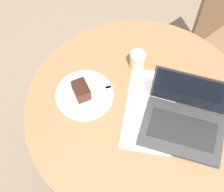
{
  "coord_description": "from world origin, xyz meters",
  "views": [
    {
      "loc": [
        0.57,
        -0.35,
        1.93
      ],
      "look_at": [
        -0.07,
        -0.11,
        0.75
      ],
      "focal_mm": 50.0,
      "sensor_mm": 36.0,
      "label": 1
    }
  ],
  "objects": [
    {
      "name": "paper_document",
      "position": [
        0.03,
        0.04,
        0.71
      ],
      "size": [
        0.46,
        0.4,
        0.0
      ],
      "rotation": [
        0.0,
        0.0,
        -0.54
      ],
      "color": "white",
      "rests_on": "dining_table"
    },
    {
      "name": "coffee_glass",
      "position": [
        -0.21,
        0.07,
        0.75
      ],
      "size": [
        0.07,
        0.07,
        0.09
      ],
      "color": "#C6AD89",
      "rests_on": "dining_table"
    },
    {
      "name": "ground_plane",
      "position": [
        0.0,
        0.0,
        0.0
      ],
      "size": [
        12.0,
        12.0,
        0.0
      ],
      "primitive_type": "plane",
      "color": "#6B5B4C"
    },
    {
      "name": "plate",
      "position": [
        -0.14,
        -0.21,
        0.72
      ],
      "size": [
        0.26,
        0.26,
        0.01
      ],
      "color": "white",
      "rests_on": "dining_table"
    },
    {
      "name": "laptop",
      "position": [
        0.15,
        0.14,
        0.75
      ],
      "size": [
        0.4,
        0.42,
        0.24
      ],
      "rotation": [
        0.0,
        0.0,
        4.05
      ],
      "color": "#2D2D2D",
      "rests_on": "dining_table"
    },
    {
      "name": "fork",
      "position": [
        -0.13,
        -0.15,
        0.73
      ],
      "size": [
        0.03,
        0.17,
        0.0
      ],
      "rotation": [
        0.0,
        0.0,
        7.78
      ],
      "color": "silver",
      "rests_on": "plate"
    },
    {
      "name": "dining_table",
      "position": [
        0.0,
        0.0,
        0.56
      ],
      "size": [
        1.03,
        1.03,
        0.71
      ],
      "color": "brown",
      "rests_on": "ground_plane"
    },
    {
      "name": "cake_slice",
      "position": [
        -0.14,
        -0.22,
        0.76
      ],
      "size": [
        0.09,
        0.07,
        0.07
      ],
      "rotation": [
        0.0,
        0.0,
        0.06
      ],
      "color": "#472619",
      "rests_on": "plate"
    }
  ]
}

